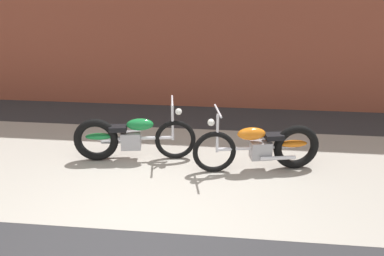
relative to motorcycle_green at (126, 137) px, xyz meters
name	(u,v)px	position (x,y,z in m)	size (l,w,h in m)	color
ground_plane	(138,231)	(0.65, -1.98, -0.40)	(80.00, 80.00, 0.00)	#2D2D30
sidewalk_slab	(163,167)	(0.65, -0.23, -0.40)	(36.00, 3.50, 0.01)	#9E998E
motorcycle_green	(126,137)	(0.00, 0.00, 0.00)	(2.00, 0.62, 1.03)	black
motorcycle_orange	(266,146)	(2.26, -0.12, 0.00)	(1.98, 0.70, 1.03)	black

